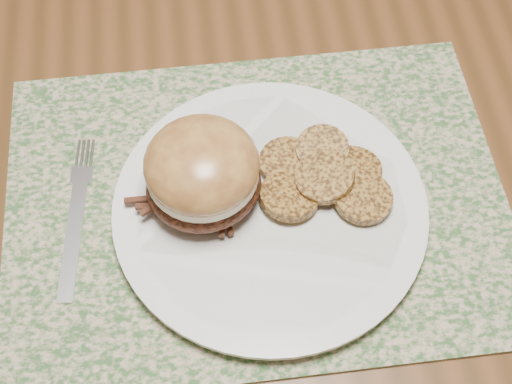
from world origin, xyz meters
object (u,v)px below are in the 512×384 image
at_px(pork_sandwich, 202,172).
at_px(dinner_plate, 270,209).
at_px(fork, 76,215).
at_px(dining_table, 17,117).

bearing_deg(pork_sandwich, dinner_plate, -36.60).
bearing_deg(pork_sandwich, fork, 158.94).
distance_m(dining_table, pork_sandwich, 0.31).
xyz_separation_m(dining_table, dinner_plate, (0.26, -0.20, 0.09)).
bearing_deg(dining_table, pork_sandwich, -42.96).
bearing_deg(dining_table, fork, -65.10).
relative_size(dinner_plate, fork, 1.56).
bearing_deg(dinner_plate, pork_sandwich, 163.51).
xyz_separation_m(dinner_plate, pork_sandwich, (-0.06, 0.02, 0.04)).
distance_m(pork_sandwich, fork, 0.13).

